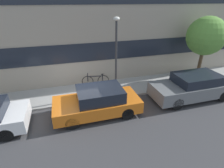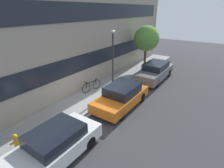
# 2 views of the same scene
# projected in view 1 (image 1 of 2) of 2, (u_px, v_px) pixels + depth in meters

# --- Properties ---
(ground_plane) EXTENTS (56.00, 56.00, 0.00)m
(ground_plane) POSITION_uv_depth(u_px,v_px,m) (79.00, 104.00, 9.16)
(ground_plane) COLOR #38383A
(sidewalk_strip) EXTENTS (28.00, 2.28, 0.11)m
(sidewalk_strip) POSITION_uv_depth(u_px,v_px,m) (77.00, 93.00, 10.12)
(sidewalk_strip) COLOR gray
(sidewalk_strip) RESTS_ON ground_plane
(rowhouse_facade) EXTENTS (28.00, 1.02, 9.58)m
(rowhouse_facade) POSITION_uv_depth(u_px,v_px,m) (66.00, 3.00, 9.41)
(rowhouse_facade) COLOR gray
(rowhouse_facade) RESTS_ON ground_plane
(parked_car_orange) EXTENTS (3.99, 1.76, 1.33)m
(parked_car_orange) POSITION_uv_depth(u_px,v_px,m) (98.00, 102.00, 8.17)
(parked_car_orange) COLOR #D16619
(parked_car_orange) RESTS_ON ground_plane
(parked_car_grey) EXTENTS (4.55, 1.72, 1.41)m
(parked_car_grey) POSITION_uv_depth(u_px,v_px,m) (193.00, 86.00, 9.47)
(parked_car_grey) COLOR slate
(parked_car_grey) RESTS_ON ground_plane
(bicycle) EXTENTS (1.65, 0.44, 0.80)m
(bicycle) POSITION_uv_depth(u_px,v_px,m) (95.00, 80.00, 10.69)
(bicycle) COLOR black
(bicycle) RESTS_ON sidewalk_strip
(street_tree) EXTENTS (2.28, 2.28, 4.03)m
(street_tree) POSITION_uv_depth(u_px,v_px,m) (206.00, 36.00, 10.42)
(street_tree) COLOR brown
(street_tree) RESTS_ON sidewalk_strip
(lamp_post) EXTENTS (0.32, 0.32, 4.13)m
(lamp_post) POSITION_uv_depth(u_px,v_px,m) (116.00, 49.00, 8.96)
(lamp_post) COLOR #2D2D30
(lamp_post) RESTS_ON sidewalk_strip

